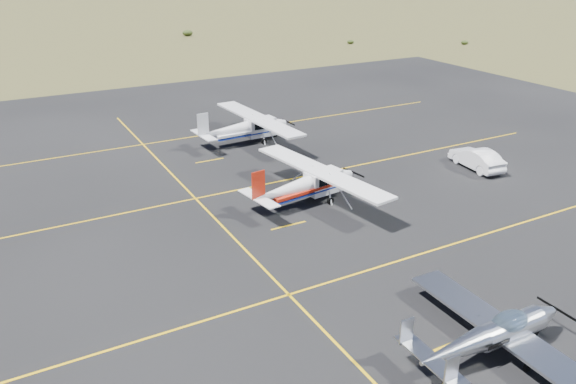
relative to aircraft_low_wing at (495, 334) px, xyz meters
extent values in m
plane|color=#383D1C|center=(1.61, 4.62, -0.90)|extent=(1600.00, 1600.00, 0.00)
cube|color=black|center=(1.61, 11.62, -0.90)|extent=(72.00, 72.00, 0.02)
cube|color=#B7BABE|center=(0.64, 0.00, -0.18)|extent=(1.44, 8.56, 0.11)
ellipsoid|color=#99BFD8|center=(0.64, 0.00, 0.27)|extent=(1.56, 0.90, 0.78)
cube|color=#B7BABE|center=(-2.88, 0.02, 0.08)|extent=(0.69, 2.86, 0.06)
cube|color=#B7BABE|center=(-3.03, -1.02, 0.51)|extent=(0.52, 0.06, 0.95)
cube|color=#B7BABE|center=(-3.01, 1.07, 0.51)|extent=(0.52, 0.06, 0.95)
cylinder|color=black|center=(2.16, -0.02, -0.72)|extent=(0.32, 0.09, 0.32)
cylinder|color=black|center=(0.44, -1.14, -0.70)|extent=(0.38, 0.11, 0.38)
cylinder|color=black|center=(0.46, 1.14, -0.70)|extent=(0.38, 0.11, 0.38)
cube|color=white|center=(2.03, 14.31, 0.09)|extent=(2.17, 1.35, 1.25)
cube|color=white|center=(1.84, 14.29, 0.74)|extent=(2.88, 10.32, 0.13)
cube|color=black|center=(2.03, 14.31, 0.35)|extent=(1.63, 1.31, 0.51)
cube|color=#AE200E|center=(0.83, 14.14, 0.00)|extent=(4.75, 1.73, 0.17)
cube|color=#AE200E|center=(-2.29, 13.69, 0.97)|extent=(0.79, 0.18, 1.49)
cube|color=white|center=(-2.29, 13.69, 0.23)|extent=(1.11, 3.04, 0.06)
cylinder|color=black|center=(3.22, 14.49, -0.72)|extent=(0.34, 0.14, 0.33)
cylinder|color=black|center=(1.89, 13.31, -0.68)|extent=(0.42, 0.18, 0.41)
cylinder|color=black|center=(1.61, 15.24, -0.68)|extent=(0.42, 0.18, 0.41)
cube|color=silver|center=(3.55, 25.46, 0.12)|extent=(2.18, 1.23, 1.30)
cube|color=silver|center=(3.36, 25.45, 0.80)|extent=(2.14, 10.65, 0.13)
cube|color=black|center=(3.55, 25.46, 0.39)|extent=(1.61, 1.24, 0.53)
cube|color=silver|center=(2.30, 25.38, 0.03)|extent=(4.87, 1.42, 0.17)
cube|color=silver|center=(-0.96, 25.18, 1.04)|extent=(0.82, 0.12, 1.54)
cube|color=silver|center=(-0.96, 25.18, 0.27)|extent=(0.91, 3.12, 0.06)
cylinder|color=black|center=(4.80, 25.54, -0.71)|extent=(0.35, 0.12, 0.35)
cylinder|color=black|center=(3.32, 24.43, -0.67)|extent=(0.43, 0.15, 0.42)
cylinder|color=black|center=(3.20, 26.45, -0.67)|extent=(0.43, 0.15, 0.42)
imported|color=white|center=(13.15, 13.59, -0.22)|extent=(1.84, 4.16, 1.33)
camera|label=1|loc=(-13.67, -10.33, 11.99)|focal=35.00mm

